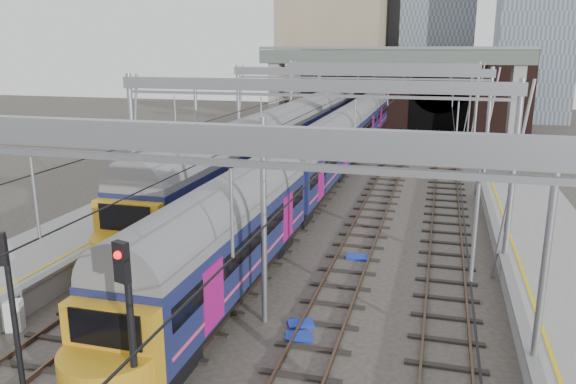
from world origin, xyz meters
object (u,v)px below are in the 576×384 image
(train_second, at_px, (294,132))
(train_main, at_px, (336,142))
(signal_near_left, at_px, (9,295))
(signal_near_centre, at_px, (129,320))
(relay_cabinet, at_px, (14,315))

(train_second, bearing_deg, train_main, -34.97)
(train_main, bearing_deg, train_second, 145.03)
(train_main, xyz_separation_m, signal_near_left, (-2.95, -29.84, 0.60))
(train_second, xyz_separation_m, signal_near_left, (1.05, -32.64, 0.40))
(signal_near_left, distance_m, signal_near_centre, 4.00)
(train_main, relative_size, relay_cabinet, 57.69)
(train_main, distance_m, signal_near_left, 29.99)
(signal_near_left, bearing_deg, train_main, 60.31)
(train_main, bearing_deg, relay_cabinet, -102.23)
(signal_near_centre, bearing_deg, train_second, 115.83)
(signal_near_centre, bearing_deg, train_main, 109.18)
(train_second, xyz_separation_m, relay_cabinet, (-1.80, -29.55, -2.04))
(signal_near_left, relative_size, relay_cabinet, 4.48)
(signal_near_left, height_order, relay_cabinet, signal_near_left)
(signal_near_centre, height_order, relay_cabinet, signal_near_centre)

